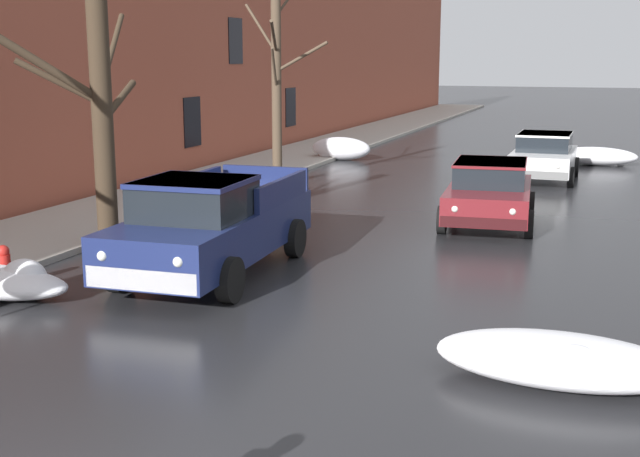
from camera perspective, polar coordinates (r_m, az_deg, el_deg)
left_sidewalk_slab at (r=25.43m, az=-6.58°, el=3.47°), size 3.27×80.00×0.12m
brick_townhouse_facade at (r=26.18m, az=-11.08°, el=12.32°), size 0.63×80.00×8.09m
snow_bank_along_left_kerb at (r=30.25m, az=18.53°, el=4.74°), size 2.78×1.19×0.63m
snow_bank_mid_block_left at (r=21.25m, az=-6.63°, el=2.59°), size 2.94×0.97×0.73m
snow_bank_near_corner_right at (r=10.07m, az=16.21°, el=-8.75°), size 2.84×1.40×0.54m
snow_bank_along_right_kerb at (r=30.20m, az=1.38°, el=5.51°), size 2.19×1.06×0.83m
bare_tree_second_along_sidewalk at (r=16.48m, az=-14.98°, el=8.21°), size 1.58×3.42×5.40m
bare_tree_mid_block at (r=23.94m, az=-2.99°, el=10.05°), size 2.67×3.29×5.99m
pickup_truck_darkblue_approaching_near_lane at (r=14.29m, az=-7.55°, el=0.25°), size 2.33×5.28×1.76m
sedan_maroon_parked_kerbside_close at (r=18.87m, az=11.60°, el=2.52°), size 2.25×4.08×1.42m
sedan_white_parked_kerbside_mid at (r=26.14m, az=15.16°, el=4.89°), size 1.98×3.99×1.42m
fire_hydrant at (r=14.46m, az=-20.94°, el=-2.44°), size 0.42×0.22×0.71m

